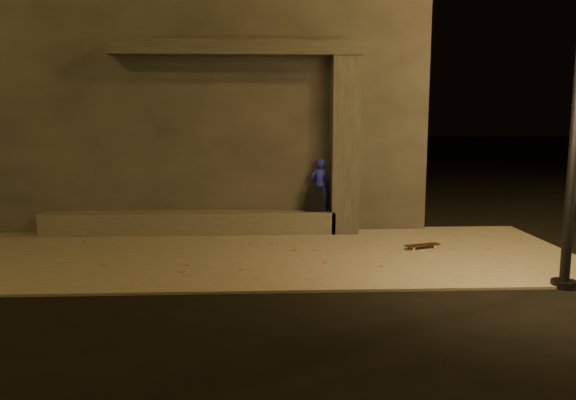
{
  "coord_description": "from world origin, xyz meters",
  "views": [
    {
      "loc": [
        0.01,
        -7.74,
        2.45
      ],
      "look_at": [
        0.46,
        2.0,
        0.99
      ],
      "focal_mm": 35.0,
      "sensor_mm": 36.0,
      "label": 1
    }
  ],
  "objects_px": {
    "skateboard": "(422,245)",
    "column": "(344,146)",
    "skateboarder": "(320,185)",
    "backpack": "(315,202)"
  },
  "relations": [
    {
      "from": "column",
      "to": "skateboard",
      "type": "xyz_separation_m",
      "value": [
        1.24,
        -1.56,
        -1.74
      ]
    },
    {
      "from": "skateboarder",
      "to": "backpack",
      "type": "xyz_separation_m",
      "value": [
        -0.1,
        0.0,
        -0.37
      ]
    },
    {
      "from": "backpack",
      "to": "skateboarder",
      "type": "bearing_deg",
      "value": 2.8
    },
    {
      "from": "column",
      "to": "skateboarder",
      "type": "xyz_separation_m",
      "value": [
        -0.5,
        0.0,
        -0.8
      ]
    },
    {
      "from": "backpack",
      "to": "skateboard",
      "type": "xyz_separation_m",
      "value": [
        1.84,
        -1.56,
        -0.57
      ]
    },
    {
      "from": "skateboard",
      "to": "column",
      "type": "bearing_deg",
      "value": 110.5
    },
    {
      "from": "skateboarder",
      "to": "skateboard",
      "type": "distance_m",
      "value": 2.51
    },
    {
      "from": "skateboarder",
      "to": "skateboard",
      "type": "xyz_separation_m",
      "value": [
        1.74,
        -1.56,
        -0.94
      ]
    },
    {
      "from": "column",
      "to": "skateboarder",
      "type": "height_order",
      "value": "column"
    },
    {
      "from": "column",
      "to": "skateboarder",
      "type": "bearing_deg",
      "value": 180.0
    }
  ]
}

